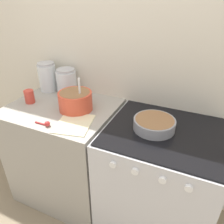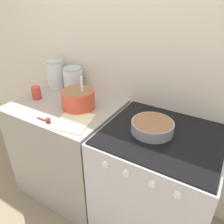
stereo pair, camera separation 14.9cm
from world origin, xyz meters
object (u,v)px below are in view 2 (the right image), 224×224
at_px(stove, 155,184).
at_px(tin_can, 36,93).
at_px(storage_jar_middle, 74,82).
at_px(storage_jar_left, 56,76).
at_px(mixing_bowl, 78,98).
at_px(baking_pan, 152,126).

distance_m(stove, tin_can, 1.17).
xyz_separation_m(stove, storage_jar_middle, (-0.89, 0.23, 0.53)).
bearing_deg(storage_jar_left, storage_jar_middle, -0.00).
distance_m(mixing_bowl, baking_pan, 0.60).
bearing_deg(mixing_bowl, tin_can, -172.38).
height_order(stove, storage_jar_middle, storage_jar_middle).
relative_size(stove, tin_can, 8.51).
distance_m(stove, storage_jar_middle, 1.06).
bearing_deg(stove, tin_can, -177.83).
bearing_deg(tin_can, stove, 2.17).
bearing_deg(storage_jar_left, baking_pan, -13.14).
distance_m(stove, storage_jar_left, 1.23).
bearing_deg(tin_can, baking_pan, 1.78).
xyz_separation_m(mixing_bowl, storage_jar_middle, (-0.22, 0.22, 0.01)).
relative_size(stove, mixing_bowl, 3.47).
bearing_deg(baking_pan, stove, 8.07).
bearing_deg(stove, storage_jar_middle, 165.56).
height_order(stove, mixing_bowl, mixing_bowl).
height_order(mixing_bowl, tin_can, mixing_bowl).
bearing_deg(storage_jar_middle, mixing_bowl, -44.32).
xyz_separation_m(baking_pan, storage_jar_left, (-1.02, 0.24, 0.07)).
xyz_separation_m(stove, storage_jar_left, (-1.08, 0.23, 0.55)).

